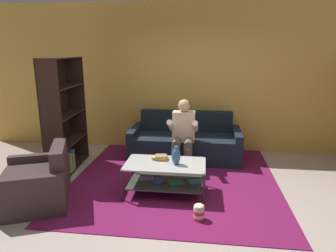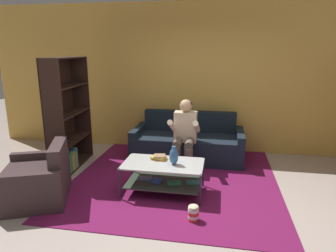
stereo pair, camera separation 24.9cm
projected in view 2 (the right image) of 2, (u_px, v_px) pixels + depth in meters
The scene contains 11 objects.
ground at pixel (170, 206), 3.95m from camera, with size 16.80×16.80×0.00m, color #B5A49B.
back_partition at pixel (191, 78), 5.94m from camera, with size 8.40×0.12×2.90m, color gold.
couch at pixel (188, 143), 5.62m from camera, with size 2.03×0.88×0.85m.
person_seated_center at pixel (185, 132), 5.04m from camera, with size 0.50×0.58×1.19m.
coffee_table at pixel (164, 173), 4.24m from camera, with size 1.12×0.63×0.46m.
area_rug at pixel (176, 176), 4.89m from camera, with size 3.16×3.43×0.01m.
vase at pixel (174, 156), 4.12m from camera, with size 0.13×0.13×0.26m.
book_stack at pixel (159, 157), 4.34m from camera, with size 0.25×0.18×0.06m.
bookshelf at pixel (65, 125), 5.10m from camera, with size 0.41×1.15×1.89m.
armchair at pixel (38, 181), 4.06m from camera, with size 1.09×1.17×0.79m.
popcorn_tub at pixel (193, 213), 3.58m from camera, with size 0.13×0.13×0.21m.
Camera 2 is at (0.61, -3.51, 2.00)m, focal length 32.00 mm.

